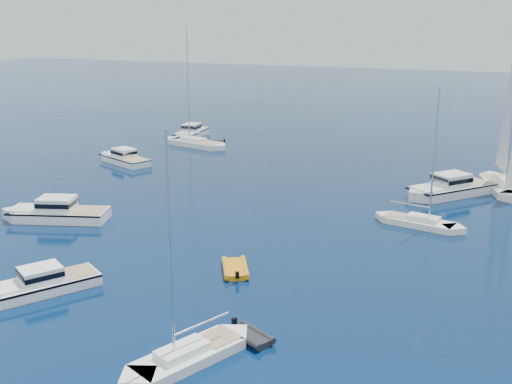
# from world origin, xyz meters

# --- Properties ---
(ground) EXTENTS (400.00, 400.00, 0.00)m
(ground) POSITION_xyz_m (0.00, 0.00, 0.00)
(ground) COLOR navy
(ground) RESTS_ON ground
(motor_cruiser_near) EXTENTS (6.21, 8.34, 2.14)m
(motor_cruiser_near) POSITION_xyz_m (-9.71, 2.24, 0.00)
(motor_cruiser_near) COLOR white
(motor_cruiser_near) RESTS_ON ground
(motor_cruiser_centre) EXTENTS (10.28, 6.24, 2.59)m
(motor_cruiser_centre) POSITION_xyz_m (-19.11, 14.00, 0.00)
(motor_cruiser_centre) COLOR white
(motor_cruiser_centre) RESTS_ON ground
(motor_cruiser_far_l) EXTENTS (9.17, 5.64, 2.31)m
(motor_cruiser_far_l) POSITION_xyz_m (-27.21, 34.43, 0.00)
(motor_cruiser_far_l) COLOR white
(motor_cruiser_far_l) RESTS_ON ground
(motor_cruiser_distant) EXTENTS (9.09, 10.39, 2.79)m
(motor_cruiser_distant) POSITION_xyz_m (10.48, 36.08, 0.00)
(motor_cruiser_distant) COLOR silver
(motor_cruiser_distant) RESTS_ON ground
(motor_cruiser_horizon) EXTENTS (4.25, 9.64, 2.44)m
(motor_cruiser_horizon) POSITION_xyz_m (-28.74, 52.92, 0.00)
(motor_cruiser_horizon) COLOR silver
(motor_cruiser_horizon) RESTS_ON ground
(sailboat_fore) EXTENTS (5.11, 8.61, 12.34)m
(sailboat_fore) POSITION_xyz_m (2.95, -0.79, 0.00)
(sailboat_fore) COLOR white
(sailboat_fore) RESTS_ON ground
(sailboat_centre) EXTENTS (8.43, 3.48, 12.04)m
(sailboat_centre) POSITION_xyz_m (9.56, 25.44, 0.00)
(sailboat_centre) COLOR white
(sailboat_centre) RESTS_ON ground
(sailboat_sails_r) EXTENTS (6.10, 11.26, 16.05)m
(sailboat_sails_r) POSITION_xyz_m (15.08, 40.44, 0.00)
(sailboat_sails_r) COLOR white
(sailboat_sails_r) RESTS_ON ground
(sailboat_far_l) EXTENTS (11.54, 5.31, 16.42)m
(sailboat_far_l) POSITION_xyz_m (-24.51, 47.04, 0.00)
(sailboat_far_l) COLOR silver
(sailboat_far_l) RESTS_ON ground
(tender_yellow) EXTENTS (3.61, 4.19, 0.95)m
(tender_yellow) POSITION_xyz_m (-0.05, 10.42, 0.00)
(tender_yellow) COLOR orange
(tender_yellow) RESTS_ON ground
(tender_grey_near) EXTENTS (3.17, 2.60, 0.95)m
(tender_grey_near) POSITION_xyz_m (4.87, 2.45, 0.00)
(tender_grey_near) COLOR black
(tender_grey_near) RESTS_ON ground
(tender_grey_far) EXTENTS (3.74, 2.67, 0.95)m
(tender_grey_far) POSITION_xyz_m (-23.10, 49.32, 0.00)
(tender_grey_far) COLOR black
(tender_grey_far) RESTS_ON ground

